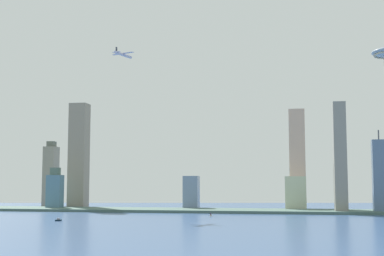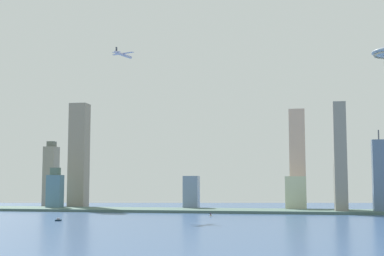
% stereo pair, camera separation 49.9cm
% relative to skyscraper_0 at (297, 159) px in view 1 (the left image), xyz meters
% --- Properties ---
extents(waterfront_pier, '(949.69, 76.25, 3.34)m').
position_rel_skyscraper_0_xyz_m(waterfront_pier, '(-137.36, -76.46, -67.29)').
color(waterfront_pier, '#466058').
rests_on(waterfront_pier, ground).
extents(skyscraper_0, '(21.56, 26.44, 137.93)m').
position_rel_skyscraper_0_xyz_m(skyscraper_0, '(0.00, 0.00, 0.00)').
color(skyscraper_0, tan).
rests_on(skyscraper_0, ground).
extents(skyscraper_2, '(26.97, 17.82, 45.13)m').
position_rel_skyscraper_0_xyz_m(skyscraper_2, '(-2.95, -41.73, -46.40)').
color(skyscraper_2, '#B8BFA0').
rests_on(skyscraper_2, ground).
extents(skyscraper_3, '(18.48, 21.31, 101.01)m').
position_rel_skyscraper_0_xyz_m(skyscraper_3, '(-376.88, 25.41, -21.05)').
color(skyscraper_3, gray).
rests_on(skyscraper_3, ground).
extents(skyscraper_4, '(16.91, 13.56, 99.72)m').
position_rel_skyscraper_0_xyz_m(skyscraper_4, '(95.93, -87.64, -24.91)').
color(skyscraper_4, slate).
rests_on(skyscraper_4, ground).
extents(skyscraper_6, '(20.36, 14.40, 57.38)m').
position_rel_skyscraper_0_xyz_m(skyscraper_6, '(-326.81, -66.32, -43.28)').
color(skyscraper_6, slate).
rests_on(skyscraper_6, ground).
extents(skyscraper_9, '(20.28, 19.73, 46.01)m').
position_rel_skyscraper_0_xyz_m(skyscraper_9, '(-142.98, -33.21, -45.96)').
color(skyscraper_9, slate).
rests_on(skyscraper_9, ground).
extents(skyscraper_10, '(24.72, 22.62, 151.44)m').
position_rel_skyscraper_0_xyz_m(skyscraper_10, '(-310.38, -24.67, 6.75)').
color(skyscraper_10, gray).
rests_on(skyscraper_10, ground).
extents(skyscraper_12, '(14.95, 20.56, 134.48)m').
position_rel_skyscraper_0_xyz_m(skyscraper_12, '(50.65, -87.09, -1.73)').
color(skyscraper_12, gray).
rests_on(skyscraper_12, ground).
extents(boat_1, '(2.38, 6.52, 3.71)m').
position_rel_skyscraper_0_xyz_m(boat_1, '(-95.43, -166.20, -67.63)').
color(boat_1, beige).
rests_on(boat_1, ground).
extents(boat_3, '(6.24, 4.85, 3.04)m').
position_rel_skyscraper_0_xyz_m(boat_3, '(-227.93, -270.52, -67.85)').
color(boat_3, '#112637').
rests_on(boat_3, ground).
extents(airplane, '(30.05, 33.15, 8.60)m').
position_rel_skyscraper_0_xyz_m(airplane, '(-209.29, -133.24, 125.77)').
color(airplane, '#BAB5D2').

